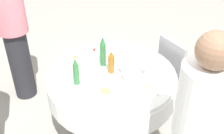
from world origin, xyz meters
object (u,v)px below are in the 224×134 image
dining_table (112,85)px  wine_glass_right (123,65)px  bottle_green_outer (103,52)px  plate_north (150,87)px  chair_south (176,66)px  bottle_clear_left (95,61)px  wine_glass_south (126,73)px  plate_inner (72,62)px  bottle_amber_far (111,62)px  plate_west (106,92)px  wine_glass_outer (113,55)px  person_left (196,133)px  plate_front (135,54)px  wine_glass_mid (146,66)px  bottle_green_rear (76,71)px  person_rear (14,34)px

dining_table → wine_glass_right: wine_glass_right is taller
bottle_green_outer → plate_north: bearing=6.9°
bottle_green_outer → chair_south: bearing=69.3°
bottle_clear_left → wine_glass_south: bearing=15.9°
wine_glass_south → plate_inner: (-0.61, -0.19, -0.09)m
bottle_amber_far → plate_west: bearing=-49.3°
wine_glass_outer → plate_inner: (-0.31, -0.30, -0.10)m
wine_glass_outer → chair_south: bearing=71.3°
bottle_amber_far → wine_glass_right: 0.11m
bottle_clear_left → bottle_green_outer: size_ratio=0.73×
plate_west → plate_inner: bearing=174.6°
plate_west → plate_north: 0.40m
plate_inner → person_left: 1.46m
bottle_green_outer → bottle_clear_left: bearing=-79.8°
plate_front → chair_south: 0.55m
plate_west → wine_glass_right: bearing=110.8°
wine_glass_mid → bottle_green_outer: bearing=-154.8°
chair_south → bottle_clear_left: bearing=-97.1°
plate_north → plate_front: bearing=147.3°
wine_glass_south → plate_west: (0.00, -0.25, -0.09)m
bottle_green_rear → plate_west: 0.33m
bottle_clear_left → plate_west: bottle_clear_left is taller
bottle_green_rear → wine_glass_south: (0.28, 0.36, -0.03)m
bottle_green_outer → plate_inner: (-0.25, -0.21, -0.14)m
bottle_clear_left → plate_inner: bottle_clear_left is taller
dining_table → bottle_green_rear: size_ratio=4.48×
wine_glass_outer → chair_south: size_ratio=0.18×
bottle_clear_left → wine_glass_mid: bottle_clear_left is taller
bottle_green_rear → plate_front: bottle_green_rear is taller
bottle_green_rear → wine_glass_right: (0.16, 0.42, -0.02)m
bottle_amber_far → plate_north: size_ratio=1.09×
bottle_green_rear → bottle_green_outer: 0.39m
wine_glass_mid → plate_north: size_ratio=0.70×
bottle_clear_left → bottle_green_outer: (-0.02, 0.12, 0.04)m
wine_glass_outer → wine_glass_mid: size_ratio=0.98×
bottle_green_rear → wine_glass_right: size_ratio=1.90×
plate_front → plate_north: size_ratio=0.99×
plate_west → chair_south: (-0.05, 1.11, -0.23)m
wine_glass_outer → person_rear: 1.21m
plate_west → person_left: bearing=7.2°
bottle_clear_left → bottle_amber_far: bearing=36.5°
wine_glass_south → person_left: bearing=-9.7°
bottle_green_rear → wine_glass_mid: (0.32, 0.57, -0.03)m
plate_inner → person_rear: 0.82m
wine_glass_right → plate_inner: 0.56m
person_left → plate_front: bearing=-108.4°
wine_glass_south → person_rear: person_rear is taller
plate_west → person_left: 0.85m
plate_front → bottle_clear_left: bearing=-95.2°
bottle_clear_left → bottle_amber_far: bottle_amber_far is taller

